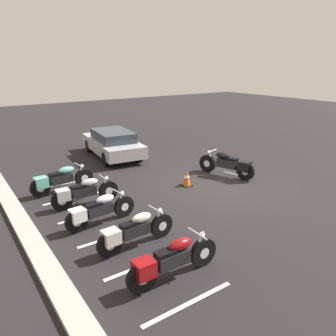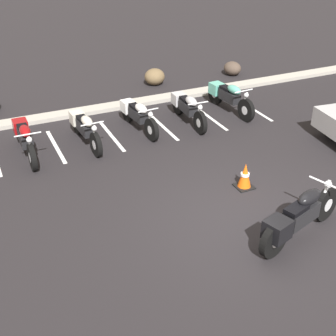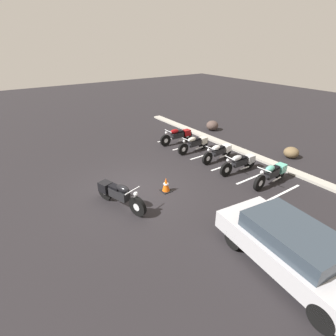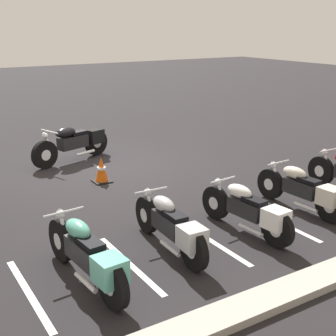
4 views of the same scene
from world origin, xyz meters
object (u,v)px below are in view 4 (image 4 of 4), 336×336
at_px(traffic_cone, 101,170).
at_px(parked_bike_3, 172,226).
at_px(parked_bike_4, 88,255).
at_px(parked_bike_2, 249,210).
at_px(parked_bike_1, 304,190).
at_px(motorcycle_black_featured, 75,142).

bearing_deg(traffic_cone, parked_bike_3, 82.93).
distance_m(parked_bike_4, traffic_cone, 4.54).
bearing_deg(traffic_cone, parked_bike_2, 104.71).
bearing_deg(parked_bike_1, motorcycle_black_featured, 20.44).
bearing_deg(motorcycle_black_featured, parked_bike_3, 66.61).
relative_size(parked_bike_2, traffic_cone, 3.54).
bearing_deg(parked_bike_3, parked_bike_4, 100.93).
height_order(motorcycle_black_featured, traffic_cone, motorcycle_black_featured).
xyz_separation_m(parked_bike_1, traffic_cone, (2.64, -3.73, -0.17)).
height_order(parked_bike_3, parked_bike_4, parked_bike_4).
bearing_deg(parked_bike_4, parked_bike_2, -92.50).
relative_size(parked_bike_4, traffic_cone, 3.77).
distance_m(parked_bike_1, traffic_cone, 4.57).
bearing_deg(parked_bike_3, traffic_cone, -5.03).
height_order(parked_bike_1, traffic_cone, parked_bike_1).
distance_m(motorcycle_black_featured, parked_bike_1, 6.26).
bearing_deg(parked_bike_4, motorcycle_black_featured, -23.98).
bearing_deg(parked_bike_3, motorcycle_black_featured, -3.96).
distance_m(motorcycle_black_featured, parked_bike_3, 5.87).
xyz_separation_m(motorcycle_black_featured, parked_bike_4, (2.15, 6.08, -0.03)).
distance_m(parked_bike_2, parked_bike_3, 1.52).
relative_size(motorcycle_black_featured, parked_bike_4, 1.04).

